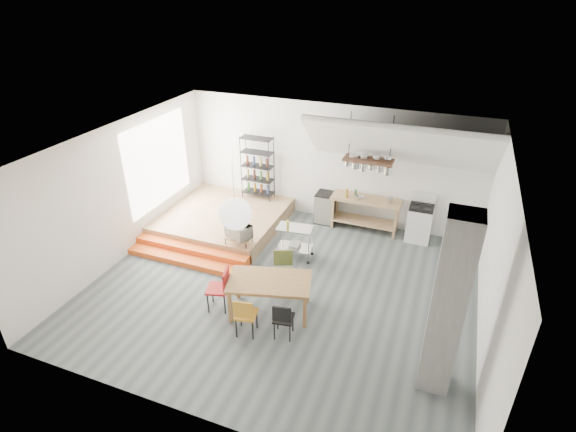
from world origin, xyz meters
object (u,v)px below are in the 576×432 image
at_px(dining_table, 270,284).
at_px(mini_fridge, 325,207).
at_px(rolling_cart, 295,238).
at_px(stove, 419,222).

distance_m(dining_table, mini_fridge, 4.03).
bearing_deg(mini_fridge, dining_table, -89.04).
distance_m(dining_table, rolling_cart, 2.07).
height_order(dining_table, mini_fridge, mini_fridge).
distance_m(rolling_cart, mini_fridge, 1.98).
bearing_deg(rolling_cart, mini_fridge, 80.42).
height_order(stove, dining_table, stove).
bearing_deg(stove, rolling_cart, -144.07).
distance_m(stove, rolling_cart, 3.28).
relative_size(dining_table, rolling_cart, 2.06).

